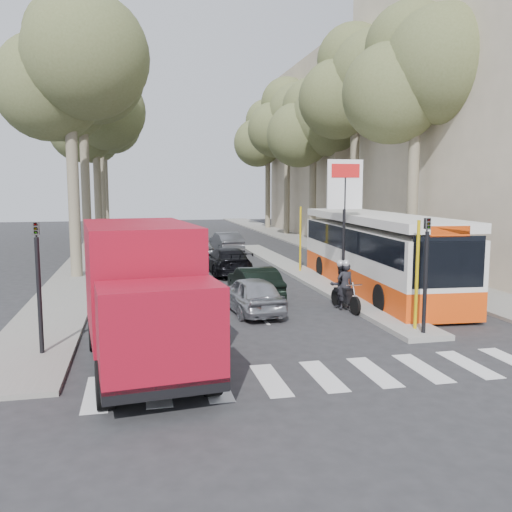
{
  "coord_description": "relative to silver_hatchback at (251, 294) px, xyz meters",
  "views": [
    {
      "loc": [
        -5.07,
        -15.83,
        4.48
      ],
      "look_at": [
        -0.15,
        6.33,
        1.6
      ],
      "focal_mm": 38.0,
      "sensor_mm": 36.0,
      "label": 1
    }
  ],
  "objects": [
    {
      "name": "pedestrian_near",
      "position": [
        8.38,
        0.85,
        0.31
      ],
      "size": [
        0.96,
        1.11,
        1.72
      ],
      "primitive_type": "imported",
      "rotation": [
        0.0,
        0.0,
        2.14
      ],
      "color": "#41324B",
      "rests_on": "sidewalk_right"
    },
    {
      "name": "building_near",
      "position": [
        16.6,
        9.17,
        8.33
      ],
      "size": [
        11.0,
        18.0,
        18.0
      ],
      "primitive_type": "cube",
      "color": "beige",
      "rests_on": "ground"
    },
    {
      "name": "traffic_light_left",
      "position": [
        -6.5,
        -3.83,
        1.82
      ],
      "size": [
        0.16,
        0.41,
        3.6
      ],
      "color": "black",
      "rests_on": "ground"
    },
    {
      "name": "ground",
      "position": [
        1.1,
        -2.83,
        -0.67
      ],
      "size": [
        120.0,
        120.0,
        0.0
      ],
      "primitive_type": "plane",
      "color": "#28282B",
      "rests_on": "ground"
    },
    {
      "name": "tree_r_b",
      "position": [
        10.33,
        15.28,
        10.75
      ],
      "size": [
        7.4,
        7.2,
        15.27
      ],
      "color": "#6B604C",
      "rests_on": "ground"
    },
    {
      "name": "tree_l_c",
      "position": [
        -6.67,
        25.28,
        9.37
      ],
      "size": [
        7.4,
        7.2,
        13.71
      ],
      "color": "#6B604C",
      "rests_on": "ground"
    },
    {
      "name": "queue_car_b",
      "position": [
        0.6,
        8.84,
        0.03
      ],
      "size": [
        2.07,
        4.86,
        1.4
      ],
      "primitive_type": "imported",
      "rotation": [
        0.0,
        0.0,
        3.16
      ],
      "color": "black",
      "rests_on": "ground"
    },
    {
      "name": "city_bus",
      "position": [
        6.13,
        3.0,
        1.11
      ],
      "size": [
        3.61,
        12.96,
        3.37
      ],
      "rotation": [
        0.0,
        0.0,
        -0.06
      ],
      "color": "#E9440C",
      "rests_on": "ground"
    },
    {
      "name": "motorcycle",
      "position": [
        3.42,
        -0.14,
        0.18
      ],
      "size": [
        0.83,
        2.21,
        1.88
      ],
      "rotation": [
        0.0,
        0.0,
        0.08
      ],
      "color": "black",
      "rests_on": "ground"
    },
    {
      "name": "tree_l_e",
      "position": [
        -6.87,
        41.28,
        10.06
      ],
      "size": [
        7.4,
        7.2,
        14.49
      ],
      "color": "#6B604C",
      "rests_on": "ground"
    },
    {
      "name": "queue_car_e",
      "position": [
        -4.07,
        11.5,
        -0.02
      ],
      "size": [
        1.89,
        4.49,
        1.29
      ],
      "primitive_type": "imported",
      "rotation": [
        0.0,
        0.0,
        3.12
      ],
      "color": "black",
      "rests_on": "ground"
    },
    {
      "name": "sidewalk_right",
      "position": [
        9.7,
        22.17,
        -0.61
      ],
      "size": [
        3.2,
        70.0,
        0.12
      ],
      "primitive_type": "cube",
      "color": "gray",
      "rests_on": "ground"
    },
    {
      "name": "tree_r_e",
      "position": [
        10.33,
        39.28,
        9.71
      ],
      "size": [
        7.4,
        7.2,
        14.1
      ],
      "color": "#6B604C",
      "rests_on": "ground"
    },
    {
      "name": "queue_car_a",
      "position": [
        -2.4,
        6.32,
        -0.02
      ],
      "size": [
        2.59,
        4.85,
        1.3
      ],
      "primitive_type": "imported",
      "rotation": [
        0.0,
        0.0,
        3.05
      ],
      "color": "#484C4F",
      "rests_on": "ground"
    },
    {
      "name": "queue_car_d",
      "position": [
        2.03,
        17.89,
        0.06
      ],
      "size": [
        1.88,
        4.52,
        1.45
      ],
      "primitive_type": "imported",
      "rotation": [
        0.0,
        0.0,
        3.22
      ],
      "color": "#55565D",
      "rests_on": "ground"
    },
    {
      "name": "billboard",
      "position": [
        4.35,
        2.17,
        3.03
      ],
      "size": [
        1.5,
        12.1,
        5.6
      ],
      "color": "yellow",
      "rests_on": "ground"
    },
    {
      "name": "traffic_light_island",
      "position": [
        4.35,
        -4.33,
        1.82
      ],
      "size": [
        0.16,
        0.41,
        3.6
      ],
      "color": "black",
      "rests_on": "ground"
    },
    {
      "name": "red_truck",
      "position": [
        -3.85,
        -5.11,
        1.22
      ],
      "size": [
        3.22,
        6.92,
        3.57
      ],
      "rotation": [
        0.0,
        0.0,
        0.11
      ],
      "color": "black",
      "rests_on": "ground"
    },
    {
      "name": "silver_hatchback",
      "position": [
        0.0,
        0.0,
        0.0
      ],
      "size": [
        1.96,
        4.07,
        1.34
      ],
      "primitive_type": "imported",
      "rotation": [
        0.0,
        0.0,
        3.24
      ],
      "color": "#A9ABB2",
      "rests_on": "ground"
    },
    {
      "name": "tree_r_c",
      "position": [
        10.13,
        23.28,
        9.02
      ],
      "size": [
        7.4,
        7.2,
        13.32
      ],
      "color": "#6B604C",
      "rests_on": "ground"
    },
    {
      "name": "building_far",
      "position": [
        16.6,
        31.17,
        7.33
      ],
      "size": [
        11.0,
        20.0,
        16.0
      ],
      "primitive_type": "cube",
      "color": "#B7A88E",
      "rests_on": "ground"
    },
    {
      "name": "tree_r_d",
      "position": [
        10.23,
        31.28,
        10.4
      ],
      "size": [
        7.4,
        7.2,
        14.88
      ],
      "color": "#6B604C",
      "rests_on": "ground"
    },
    {
      "name": "tree_r_a",
      "position": [
        10.23,
        7.28,
        9.71
      ],
      "size": [
        7.4,
        7.2,
        14.1
      ],
      "color": "#6B604C",
      "rests_on": "ground"
    },
    {
      "name": "tree_l_b",
      "position": [
        -6.87,
        17.28,
        10.4
      ],
      "size": [
        7.4,
        7.2,
        14.88
      ],
      "color": "#6B604C",
      "rests_on": "ground"
    },
    {
      "name": "queue_car_c",
      "position": [
        0.0,
        16.47,
        -0.06
      ],
      "size": [
        1.88,
        3.71,
        1.21
      ],
      "primitive_type": "imported",
      "rotation": [
        0.0,
        0.0,
        3.27
      ],
      "color": "#929599",
      "rests_on": "ground"
    },
    {
      "name": "tree_l_d",
      "position": [
        -6.77,
        33.28,
        11.09
      ],
      "size": [
        7.4,
        7.2,
        15.66
      ],
      "color": "#6B604C",
      "rests_on": "ground"
    },
    {
      "name": "tree_l_a",
      "position": [
        -6.77,
        9.28,
        9.71
      ],
      "size": [
        7.4,
        7.2,
        14.1
      ],
      "color": "#6B604C",
      "rests_on": "ground"
    },
    {
      "name": "pedestrian_far",
      "position": [
        9.49,
        5.19,
        0.41
      ],
      "size": [
        1.36,
        1.0,
        1.93
      ],
      "primitive_type": "imported",
      "rotation": [
        0.0,
        0.0,
        3.54
      ],
      "color": "#625849",
      "rests_on": "sidewalk_right"
    },
    {
      "name": "traffic_island",
      "position": [
        4.35,
        8.17,
        -0.59
      ],
      "size": [
        1.5,
        26.0,
        0.16
      ],
      "primitive_type": "cube",
      "color": "gray",
      "rests_on": "ground"
    },
    {
      "name": "dark_hatchback",
      "position": [
        0.6,
        2.17,
        0.01
      ],
      "size": [
        1.57,
        4.15,
        1.35
      ],
      "primitive_type": "imported",
      "rotation": [
        0.0,
        0.0,
        3.18
      ],
      "color": "black",
      "rests_on": "ground"
    },
    {
      "name": "median_left",
      "position": [
        -6.9,
        25.17,
        -0.61
      ],
      "size": [
        2.4,
        64.0,
        0.12
      ],
      "primitive_type": "cube",
      "color": "gray",
      "rests_on": "ground"
    }
  ]
}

